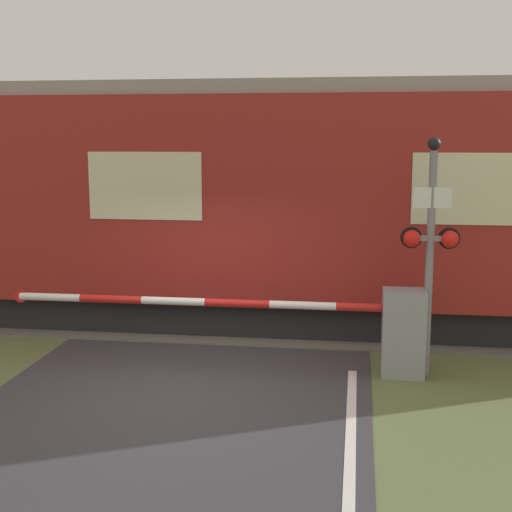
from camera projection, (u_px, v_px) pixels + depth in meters
ground_plane at (185, 389)px, 9.63m from camera, size 80.00×80.00×0.00m
track_bed at (232, 319)px, 13.21m from camera, size 36.00×3.20×0.13m
train at (168, 202)px, 13.02m from camera, size 18.92×2.83×4.28m
crossing_barrier at (368, 327)px, 10.11m from camera, size 6.12×0.44×1.25m
signal_post at (430, 242)px, 9.91m from camera, size 0.82×0.26×3.36m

